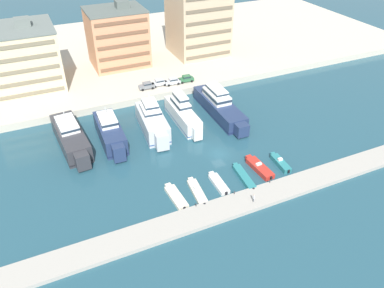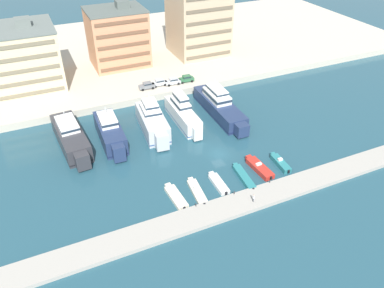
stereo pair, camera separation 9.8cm
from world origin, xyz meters
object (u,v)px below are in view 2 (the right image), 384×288
(yacht_charcoal_far_left, at_px, (71,137))
(pedestrian_near_edge, at_px, (254,198))
(motorboat_teal_center_left, at_px, (244,177))
(motorboat_white_mid_left, at_px, (218,183))
(motorboat_teal_center_right, at_px, (280,163))
(yacht_silver_mid_left, at_px, (153,121))
(motorboat_cream_far_left, at_px, (176,197))
(yacht_navy_center, at_px, (219,105))
(car_silver_left, at_px, (159,82))
(car_silver_mid_left, at_px, (173,81))
(yacht_navy_left, at_px, (110,132))
(motorboat_red_center, at_px, (259,168))
(car_grey_far_left, at_px, (147,85))
(car_green_center_left, at_px, (186,78))
(motorboat_cream_left, at_px, (197,192))
(yacht_white_center_left, at_px, (183,113))

(yacht_charcoal_far_left, bearing_deg, pedestrian_near_edge, -50.70)
(yacht_charcoal_far_left, xyz_separation_m, motorboat_teal_center_left, (27.62, -24.30, -1.79))
(motorboat_white_mid_left, relative_size, motorboat_teal_center_right, 1.03)
(yacht_silver_mid_left, distance_m, motorboat_cream_far_left, 23.04)
(motorboat_cream_far_left, distance_m, motorboat_teal_center_right, 22.51)
(yacht_charcoal_far_left, xyz_separation_m, motorboat_teal_center_right, (36.39, -23.60, -1.71))
(yacht_navy_center, height_order, car_silver_left, yacht_navy_center)
(car_silver_left, height_order, car_silver_mid_left, same)
(yacht_navy_left, distance_m, yacht_silver_mid_left, 9.64)
(motorboat_red_center, xyz_separation_m, motorboat_teal_center_right, (4.66, -0.37, -0.04))
(motorboat_teal_center_left, relative_size, car_silver_mid_left, 1.96)
(yacht_navy_left, height_order, motorboat_teal_center_left, yacht_navy_left)
(motorboat_cream_far_left, relative_size, motorboat_white_mid_left, 1.10)
(motorboat_teal_center_left, relative_size, car_grey_far_left, 1.98)
(motorboat_cream_far_left, height_order, motorboat_white_mid_left, motorboat_cream_far_left)
(yacht_navy_left, height_order, pedestrian_near_edge, yacht_navy_left)
(motorboat_teal_center_right, xyz_separation_m, car_green_center_left, (-3.25, 39.05, 2.30))
(yacht_navy_left, distance_m, motorboat_white_mid_left, 26.67)
(yacht_navy_left, xyz_separation_m, motorboat_cream_left, (9.91, -22.75, -1.90))
(yacht_charcoal_far_left, distance_m, motorboat_cream_far_left, 27.82)
(motorboat_white_mid_left, relative_size, pedestrian_near_edge, 4.11)
(motorboat_cream_left, distance_m, motorboat_teal_center_right, 18.54)
(motorboat_cream_left, distance_m, motorboat_red_center, 13.91)
(motorboat_cream_far_left, bearing_deg, motorboat_teal_center_left, -1.11)
(motorboat_cream_far_left, height_order, motorboat_red_center, motorboat_red_center)
(motorboat_red_center, distance_m, motorboat_teal_center_right, 4.68)
(car_silver_left, relative_size, car_green_center_left, 0.98)
(yacht_white_center_left, xyz_separation_m, pedestrian_near_edge, (0.26, -30.28, -0.72))
(car_green_center_left, bearing_deg, car_grey_far_left, 178.28)
(yacht_white_center_left, relative_size, car_silver_left, 4.22)
(motorboat_teal_center_left, relative_size, pedestrian_near_edge, 5.08)
(car_grey_far_left, bearing_deg, car_green_center_left, -1.72)
(yacht_charcoal_far_left, height_order, yacht_white_center_left, yacht_white_center_left)
(motorboat_cream_left, relative_size, motorboat_teal_center_left, 0.94)
(motorboat_red_center, relative_size, car_grey_far_left, 1.90)
(motorboat_teal_center_right, bearing_deg, car_grey_far_left, 109.96)
(car_silver_mid_left, distance_m, car_green_center_left, 3.91)
(motorboat_white_mid_left, bearing_deg, pedestrian_near_edge, -67.03)
(yacht_navy_left, height_order, car_silver_mid_left, yacht_navy_left)
(car_grey_far_left, height_order, car_green_center_left, same)
(yacht_navy_left, bearing_deg, motorboat_teal_center_left, -49.05)
(motorboat_red_center, relative_size, car_silver_left, 1.92)
(yacht_navy_left, height_order, car_green_center_left, yacht_navy_left)
(yacht_navy_left, relative_size, car_green_center_left, 4.05)
(yacht_white_center_left, bearing_deg, yacht_charcoal_far_left, 178.21)
(yacht_white_center_left, bearing_deg, car_green_center_left, 63.84)
(motorboat_cream_left, xyz_separation_m, pedestrian_near_edge, (7.56, -6.67, 1.33))
(yacht_charcoal_far_left, xyz_separation_m, yacht_navy_center, (34.79, -0.59, 0.03))
(yacht_navy_center, bearing_deg, yacht_charcoal_far_left, 179.02)
(yacht_silver_mid_left, height_order, car_grey_far_left, yacht_silver_mid_left)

